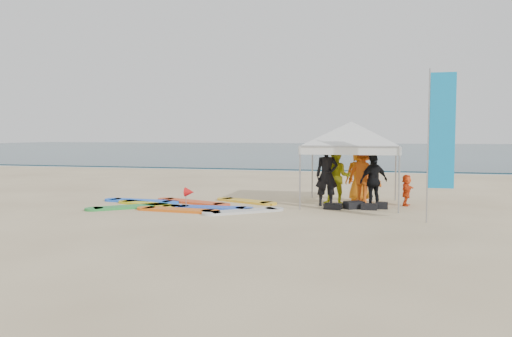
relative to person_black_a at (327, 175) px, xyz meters
The scene contains 14 objects.
ground 4.63m from the person_black_a, 127.73° to the right, with size 120.00×120.00×0.00m, color beige.
ocean 56.49m from the person_black_a, 92.82° to the left, with size 160.00×84.00×0.08m, color #0C2633.
shoreline_foam 14.91m from the person_black_a, 100.75° to the left, with size 160.00×1.20×0.01m, color silver.
person_black_a is the anchor object (origin of this frame).
person_yellow 0.43m from the person_black_a, 46.44° to the left, with size 0.86×0.67×1.77m, color #CBCE1D.
person_orange_a 1.20m from the person_black_a, 21.95° to the left, with size 1.25×0.72×1.94m, color #D85613.
person_black_b 1.44m from the person_black_a, ahead, with size 0.97×0.40×1.65m, color black.
person_orange_b 1.63m from the person_black_a, 54.78° to the left, with size 0.88×0.57×1.80m, color orange.
person_seated 2.54m from the person_black_a, 13.72° to the left, with size 0.91×0.29×0.98m, color #EC4714.
canopy_tent 1.86m from the person_black_a, 29.66° to the left, with size 3.98×3.98×3.00m.
feather_flag 4.09m from the person_black_a, 37.97° to the right, with size 0.65×0.04×3.87m.
marker_pennant 4.26m from the person_black_a, 158.35° to the right, with size 0.28×0.28×0.64m.
gear_pile 1.34m from the person_black_a, 27.07° to the right, with size 1.87×0.74×0.22m.
surfboard_spread 4.50m from the person_black_a, 164.15° to the right, with size 5.87×3.53×0.07m.
Camera 1 is at (4.32, -11.94, 2.25)m, focal length 35.00 mm.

